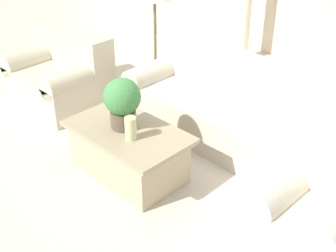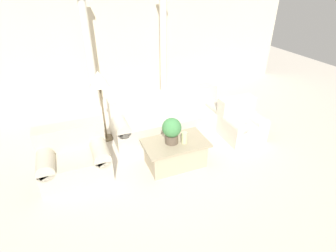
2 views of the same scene
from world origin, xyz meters
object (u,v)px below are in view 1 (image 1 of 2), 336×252
coffee_table (129,152)px  loveseat (61,74)px  sofa_long (237,112)px  potted_plant (122,101)px  armchair (315,208)px

coffee_table → loveseat: bearing=165.5°
coffee_table → sofa_long: bearing=74.0°
potted_plant → loveseat: bearing=165.3°
coffee_table → armchair: armchair is taller
coffee_table → armchair: 1.70m
coffee_table → potted_plant: (-0.07, 0.01, 0.49)m
sofa_long → loveseat: same height
sofa_long → loveseat: (-2.02, -0.72, 0.01)m
armchair → coffee_table: bearing=-167.1°
coffee_table → potted_plant: bearing=170.1°
loveseat → coffee_table: size_ratio=1.01×
sofa_long → armchair: size_ratio=3.06×
sofa_long → potted_plant: size_ratio=5.21×
loveseat → potted_plant: size_ratio=2.42×
loveseat → potted_plant: 1.72m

